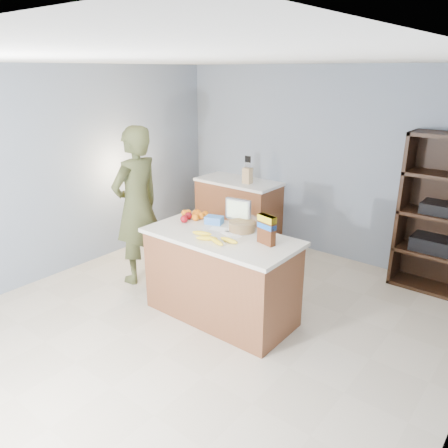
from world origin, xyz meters
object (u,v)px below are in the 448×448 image
Objects in this scene: cereal_box at (267,228)px; person at (137,206)px; tv at (238,211)px; counter_peninsula at (221,279)px; shelving_unit at (443,218)px.

person is at bearing -179.50° from cereal_box.
person is 1.30m from tv.
tv is at bearing 97.01° from counter_peninsula.
shelving_unit is at bearing 47.15° from tv.
counter_peninsula is 0.87× the size of shelving_unit.
person is 6.58× the size of tv.
tv reaches higher than cereal_box.
person is 6.69× the size of cereal_box.
counter_peninsula is at bearing -170.25° from cereal_box.
cereal_box reaches higher than counter_peninsula.
shelving_unit is at bearing 122.63° from person.
shelving_unit reaches higher than cereal_box.
person is (-1.31, 0.07, 0.51)m from counter_peninsula.
cereal_box is (-1.07, -1.97, 0.20)m from shelving_unit.
shelving_unit is at bearing 52.89° from counter_peninsula.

